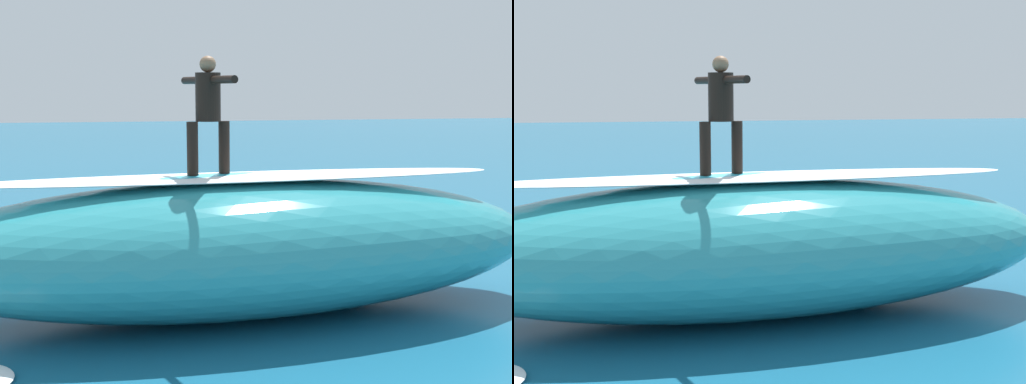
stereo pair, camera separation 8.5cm
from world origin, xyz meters
TOP-DOWN VIEW (x-y plane):
  - ground_plane at (0.00, 0.00)m, footprint 120.00×120.00m
  - wave_crest at (-0.16, 1.89)m, footprint 9.22×3.55m
  - wave_foam_lip at (-0.16, 1.89)m, footprint 7.78×1.42m
  - surfboard_riding at (0.25, 1.90)m, footprint 1.91×1.02m
  - surfer_riding at (0.25, 1.90)m, footprint 0.62×1.48m
  - surfboard_paddling at (-2.02, -2.30)m, footprint 2.10×0.83m
  - surfer_paddling at (-1.89, -2.32)m, footprint 1.72×0.54m
  - foam_patch_mid at (-2.10, 0.86)m, footprint 1.20×1.27m

SIDE VIEW (x-z plane):
  - ground_plane at x=0.00m, z-range 0.00..0.00m
  - surfboard_paddling at x=-2.02m, z-range 0.00..0.07m
  - foam_patch_mid at x=-2.10m, z-range 0.00..0.15m
  - surfer_paddling at x=-1.89m, z-range 0.05..0.35m
  - wave_crest at x=-0.16m, z-range 0.00..1.90m
  - wave_foam_lip at x=-0.16m, z-range 1.90..1.98m
  - surfboard_riding at x=0.25m, z-range 1.90..2.00m
  - surfer_riding at x=0.25m, z-range 2.13..3.74m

